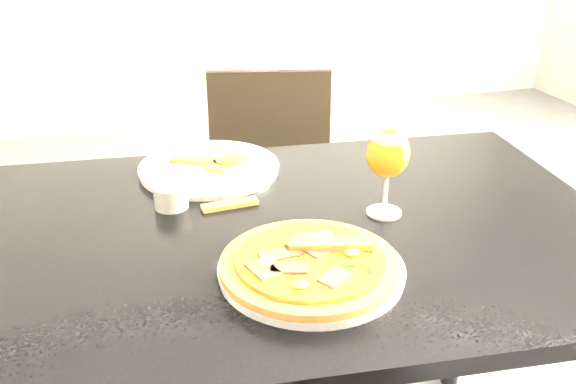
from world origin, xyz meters
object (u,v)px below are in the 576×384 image
object	(u,v)px
pizza	(311,263)
chair_far	(271,203)
dining_table	(292,268)
beer_glass	(388,154)

from	to	relation	value
pizza	chair_far	bearing A→B (deg)	78.30
dining_table	pizza	xyz separation A→B (m)	(-0.02, -0.17, 0.12)
dining_table	chair_far	bearing A→B (deg)	83.87
pizza	beer_glass	distance (m)	0.28
pizza	beer_glass	bearing A→B (deg)	38.92
chair_far	beer_glass	xyz separation A→B (m)	(0.03, -0.68, 0.41)
dining_table	chair_far	distance (m)	0.73
dining_table	pizza	distance (m)	0.21
chair_far	beer_glass	size ratio (longest dim) A/B	4.93
chair_far	beer_glass	bearing A→B (deg)	-72.62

